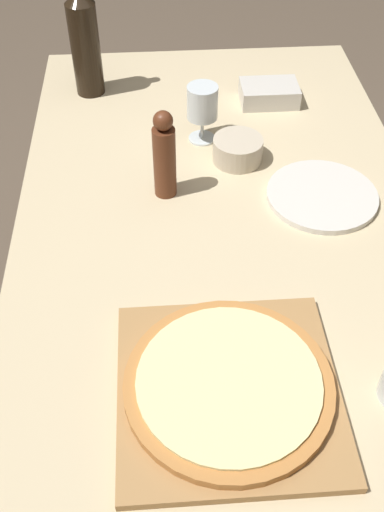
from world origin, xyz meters
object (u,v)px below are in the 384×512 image
(pizza, at_px, (229,384))
(wine_glass, at_px, (202,104))
(pepper_mill, at_px, (164,156))
(wine_bottle, at_px, (85,42))
(small_bowl, at_px, (238,150))

(pizza, height_order, wine_glass, wine_glass)
(pizza, height_order, pepper_mill, pepper_mill)
(pizza, bearing_deg, wine_glass, 88.64)
(pizza, distance_m, wine_bottle, 1.04)
(pepper_mill, xyz_separation_m, small_bowl, (0.18, 0.11, -0.07))
(pizza, distance_m, pepper_mill, 0.55)
(pepper_mill, relative_size, small_bowl, 1.76)
(wine_bottle, bearing_deg, pepper_mill, -67.45)
(pizza, bearing_deg, pepper_mill, 98.76)
(pepper_mill, bearing_deg, pizza, -81.24)
(wine_bottle, distance_m, small_bowl, 0.52)
(pepper_mill, bearing_deg, wine_bottle, 112.55)
(wine_glass, bearing_deg, wine_bottle, 138.87)
(wine_glass, distance_m, small_bowl, 0.14)
(wine_glass, relative_size, small_bowl, 1.22)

